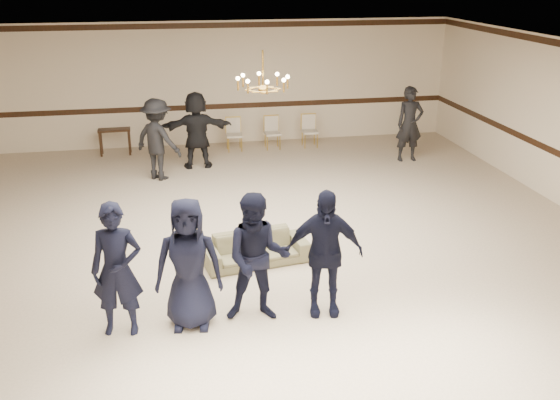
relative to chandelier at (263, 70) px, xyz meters
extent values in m
cube|color=beige|center=(0.00, -1.00, -2.88)|extent=(12.00, 14.00, 0.01)
cube|color=black|center=(0.00, -1.00, 0.33)|extent=(12.00, 14.00, 0.01)
cube|color=beige|center=(0.00, 6.00, -1.27)|extent=(12.00, 0.01, 3.20)
cube|color=black|center=(0.00, 5.99, -1.88)|extent=(12.00, 0.02, 0.14)
cube|color=black|center=(0.00, 5.99, 0.21)|extent=(12.00, 0.02, 0.14)
imported|color=black|center=(-2.37, -2.97, -1.98)|extent=(0.70, 0.51, 1.79)
imported|color=black|center=(-1.47, -2.97, -1.98)|extent=(0.94, 0.68, 1.79)
imported|color=black|center=(-0.57, -2.97, -1.98)|extent=(0.96, 0.80, 1.79)
imported|color=black|center=(0.33, -2.97, -1.98)|extent=(1.10, 0.59, 1.79)
imported|color=#716D4B|center=(-0.36, -1.32, -2.63)|extent=(1.75, 0.92, 0.49)
imported|color=black|center=(-1.84, 3.26, -1.97)|extent=(1.33, 1.27, 1.81)
imported|color=black|center=(-0.94, 3.96, -1.97)|extent=(1.68, 0.54, 1.81)
imported|color=black|center=(4.16, 3.56, -1.97)|extent=(0.66, 0.44, 1.81)
cube|color=#321D10|center=(-2.93, 5.39, -2.54)|extent=(0.80, 0.36, 0.66)
camera|label=1|loc=(-1.65, -10.23, 1.63)|focal=39.69mm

